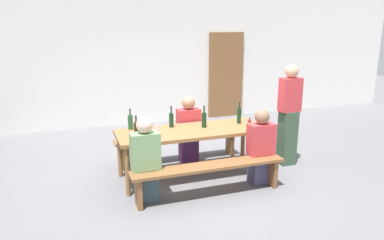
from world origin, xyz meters
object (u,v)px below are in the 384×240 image
(wine_bottle_4, at_px, (171,120))
(seated_guest_near_1, at_px, (261,149))
(wine_bottle_1, at_px, (130,122))
(seated_guest_far_0, at_px, (189,131))
(bench_near, at_px, (209,171))
(wine_glass_2, at_px, (250,120))
(tasting_table, at_px, (192,134))
(wine_bottle_0, at_px, (136,130))
(standing_host, at_px, (289,116))
(wooden_door, at_px, (226,75))
(wine_bottle_3, at_px, (239,115))
(wine_glass_0, at_px, (149,132))
(bench_far, at_px, (178,141))
(wine_glass_1, at_px, (158,127))
(seated_guest_near_0, at_px, (146,161))
(wine_bottle_2, at_px, (204,120))

(wine_bottle_4, bearing_deg, seated_guest_near_1, -35.56)
(wine_bottle_1, relative_size, seated_guest_far_0, 0.27)
(bench_near, relative_size, wine_glass_2, 15.01)
(tasting_table, distance_m, wine_glass_2, 0.93)
(wine_bottle_0, xyz_separation_m, standing_host, (2.55, 0.16, -0.05))
(wooden_door, bearing_deg, wine_bottle_3, -111.10)
(wine_glass_0, bearing_deg, wine_bottle_1, 104.12)
(seated_guest_near_1, bearing_deg, bench_far, 34.28)
(wine_glass_0, distance_m, seated_guest_near_1, 1.64)
(bench_near, height_order, bench_far, same)
(wine_bottle_4, bearing_deg, wine_bottle_1, 171.81)
(tasting_table, distance_m, wine_glass_1, 0.58)
(wine_bottle_3, bearing_deg, bench_near, -135.91)
(wine_bottle_3, bearing_deg, wine_glass_1, -172.04)
(wine_glass_1, xyz_separation_m, seated_guest_far_0, (0.68, 0.66, -0.31))
(wine_bottle_3, distance_m, wine_glass_1, 1.38)
(wooden_door, height_order, seated_guest_near_1, wooden_door)
(bench_near, bearing_deg, tasting_table, 90.00)
(wooden_door, distance_m, tasting_table, 3.94)
(wine_glass_2, relative_size, seated_guest_far_0, 0.12)
(bench_near, xyz_separation_m, wine_bottle_1, (-0.87, 1.04, 0.51))
(bench_near, xyz_separation_m, seated_guest_far_0, (0.14, 1.27, 0.20))
(wine_bottle_4, distance_m, seated_guest_near_0, 1.04)
(wine_bottle_2, bearing_deg, bench_near, -105.77)
(wine_bottle_1, height_order, wine_bottle_3, wine_bottle_3)
(wine_bottle_0, xyz_separation_m, wine_bottle_4, (0.62, 0.43, -0.01))
(wine_bottle_2, height_order, standing_host, standing_host)
(wine_bottle_1, height_order, wine_bottle_4, wine_bottle_4)
(wine_bottle_0, height_order, seated_guest_far_0, seated_guest_far_0)
(wine_glass_2, bearing_deg, wine_bottle_1, 165.58)
(bench_near, distance_m, wine_glass_1, 0.96)
(seated_guest_far_0, bearing_deg, wine_glass_2, 48.18)
(wine_bottle_4, xyz_separation_m, seated_guest_near_1, (1.12, -0.80, -0.34))
(seated_guest_near_0, bearing_deg, wine_glass_1, -32.70)
(bench_far, bearing_deg, seated_guest_near_1, -55.72)
(wine_bottle_0, bearing_deg, tasting_table, 12.16)
(standing_host, bearing_deg, wine_bottle_4, -7.81)
(seated_guest_far_0, bearing_deg, wine_bottle_1, -77.07)
(tasting_table, xyz_separation_m, standing_host, (1.68, -0.02, 0.15))
(wine_bottle_3, relative_size, standing_host, 0.21)
(wine_glass_1, xyz_separation_m, standing_host, (2.22, 0.07, -0.04))
(wine_bottle_3, bearing_deg, seated_guest_far_0, 146.18)
(wine_glass_1, height_order, seated_guest_near_1, seated_guest_near_1)
(wine_bottle_0, bearing_deg, wine_glass_1, 15.32)
(wine_glass_2, bearing_deg, wine_glass_1, 178.83)
(bench_near, relative_size, bench_far, 1.00)
(wine_bottle_0, distance_m, wine_bottle_4, 0.76)
(tasting_table, relative_size, wine_glass_1, 13.04)
(wine_glass_0, bearing_deg, seated_guest_near_1, -10.23)
(bench_near, xyz_separation_m, bench_far, (0.00, 1.42, 0.00))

